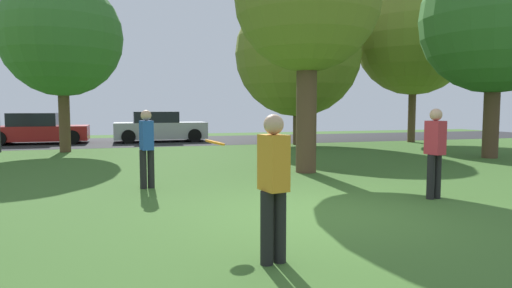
# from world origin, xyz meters

# --- Properties ---
(ground_plane) EXTENTS (44.00, 44.00, 0.00)m
(ground_plane) POSITION_xyz_m (0.00, 0.00, 0.00)
(ground_plane) COLOR #3D6628
(road_strip) EXTENTS (44.00, 6.40, 0.01)m
(road_strip) POSITION_xyz_m (0.00, 16.00, 0.00)
(road_strip) COLOR #28282B
(road_strip) RESTS_ON ground_plane
(oak_tree_right) EXTENTS (5.53, 5.53, 6.79)m
(oak_tree_right) POSITION_xyz_m (4.51, 12.21, 4.02)
(oak_tree_right) COLOR brown
(oak_tree_right) RESTS_ON ground_plane
(maple_tree_far) EXTENTS (3.67, 3.67, 6.22)m
(maple_tree_far) POSITION_xyz_m (1.52, 4.22, 4.34)
(maple_tree_far) COLOR brown
(maple_tree_far) RESTS_ON ground_plane
(maple_tree_near) EXTENTS (4.37, 4.37, 6.44)m
(maple_tree_near) POSITION_xyz_m (-5.04, 11.65, 4.24)
(maple_tree_near) COLOR brown
(maple_tree_near) RESTS_ON ground_plane
(oak_tree_center) EXTENTS (4.75, 4.75, 6.87)m
(oak_tree_center) POSITION_xyz_m (8.64, 5.49, 4.48)
(oak_tree_center) COLOR brown
(oak_tree_center) RESTS_ON ground_plane
(birch_tree_lone) EXTENTS (5.46, 5.46, 7.71)m
(birch_tree_lone) POSITION_xyz_m (10.33, 12.01, 4.97)
(birch_tree_lone) COLOR brown
(birch_tree_lone) RESTS_ON ground_plane
(person_thrower) EXTENTS (0.30, 0.36, 1.59)m
(person_thrower) POSITION_xyz_m (-1.47, -1.90, 0.87)
(person_thrower) COLOR black
(person_thrower) RESTS_ON ground_plane
(person_catcher) EXTENTS (0.30, 0.36, 1.61)m
(person_catcher) POSITION_xyz_m (-2.52, 3.05, 0.88)
(person_catcher) COLOR black
(person_catcher) RESTS_ON ground_plane
(person_bystander) EXTENTS (0.30, 0.35, 1.64)m
(person_bystander) POSITION_xyz_m (2.43, 0.46, 0.90)
(person_bystander) COLOR black
(person_bystander) RESTS_ON ground_plane
(frisbee_disc) EXTENTS (0.30, 0.30, 0.09)m
(frisbee_disc) POSITION_xyz_m (-1.79, -0.40, 1.19)
(frisbee_disc) COLOR orange
(parked_car_red) EXTENTS (4.23, 2.11, 1.41)m
(parked_car_red) POSITION_xyz_m (-6.68, 16.12, 0.64)
(parked_car_red) COLOR #B21E1E
(parked_car_red) RESTS_ON ground_plane
(parked_car_silver) EXTENTS (4.35, 2.05, 1.46)m
(parked_car_silver) POSITION_xyz_m (-1.24, 15.82, 0.67)
(parked_car_silver) COLOR #B7B7BC
(parked_car_silver) RESTS_ON ground_plane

